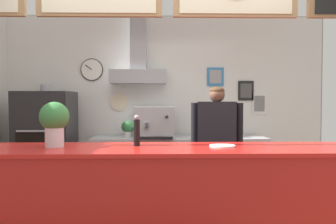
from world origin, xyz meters
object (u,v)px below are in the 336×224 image
Objects in this scene: pepper_grinder at (137,131)px; basil_vase at (54,122)px; pizza_oven at (46,146)px; condiment_plate at (222,146)px; potted_sage at (235,130)px; shop_worker at (217,151)px; espresso_machine at (155,122)px; potted_rosemary at (128,128)px.

basil_vase is at bearing -175.78° from pepper_grinder.
condiment_plate is (2.12, -2.14, 0.29)m from pizza_oven.
condiment_plate is (-0.60, -2.30, 0.08)m from potted_sage.
pepper_grinder is 1.22× the size of condiment_plate.
espresso_machine is (-0.73, 1.11, 0.26)m from shop_worker.
shop_worker is 6.28× the size of pepper_grinder.
basil_vase reaches higher than pepper_grinder.
pepper_grinder is at bearing -92.67° from espresso_machine.
basil_vase is (0.78, -2.14, 0.48)m from pizza_oven.
potted_sage is 3.02m from basil_vase.
condiment_plate is 1.35m from basil_vase.
basil_vase is at bearing -98.71° from potted_rosemary.
pepper_grinder is at bearing 62.25° from shop_worker.
shop_worker is 1.94m from basil_vase.
condiment_plate is at bearing -104.67° from potted_sage.
pizza_oven reaches higher than potted_sage.
basil_vase is (-0.76, -2.29, 0.15)m from espresso_machine.
shop_worker is 7.98× the size of potted_sage.
pepper_grinder is at bearing -82.77° from potted_rosemary.
basil_vase is at bearing 47.17° from shop_worker.
espresso_machine is 0.41m from potted_rosemary.
espresso_machine is at bearing -47.80° from shop_worker.
pizza_oven is at bearing 109.98° from basil_vase.
pizza_oven is 7.99× the size of condiment_plate.
shop_worker is 1.45m from pepper_grinder.
shop_worker is at bearing 53.45° from pepper_grinder.
pizza_oven is 6.53× the size of pepper_grinder.
shop_worker is at bearing 38.36° from basil_vase.
espresso_machine is 2.42m from basil_vase.
pizza_oven is at bearing -176.69° from potted_sage.
shop_worker is at bearing 82.84° from condiment_plate.
basil_vase is (-0.36, -2.34, 0.24)m from potted_rosemary.
shop_worker reaches higher than espresso_machine.
potted_rosemary is 0.66× the size of basil_vase.
condiment_plate is at bearing 91.65° from shop_worker.
potted_sage is at bearing 3.31° from pizza_oven.
shop_worker is (2.27, -0.96, 0.07)m from pizza_oven.
shop_worker reaches higher than condiment_plate.
potted_rosemary is 2.55m from condiment_plate.
potted_rosemary is 0.94× the size of pepper_grinder.
pizza_oven is at bearing 124.36° from pepper_grinder.
espresso_machine is 2.37m from condiment_plate.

